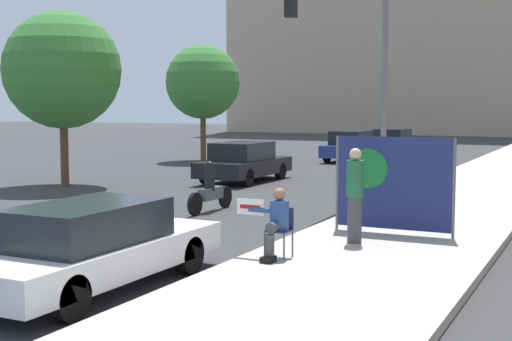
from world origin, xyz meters
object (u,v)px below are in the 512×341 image
(traffic_light_pole, at_px, (350,49))
(motorcycle_on_road, at_px, (210,190))
(street_tree_near_curb, at_px, (62,70))
(protest_banner, at_px, (393,183))
(car_on_road_distant, at_px, (393,141))
(car_on_road_nearest, at_px, (244,162))
(street_tree_midblock, at_px, (203,82))
(car_on_road_midblock, at_px, (351,146))
(seated_protester, at_px, (276,220))
(jogger_on_sidewalk, at_px, (355,194))
(parked_car_curbside, at_px, (93,246))

(traffic_light_pole, xyz_separation_m, motorcycle_on_road, (-2.94, -2.63, -3.79))
(street_tree_near_curb, bearing_deg, protest_banner, -20.41)
(car_on_road_distant, xyz_separation_m, motorcycle_on_road, (1.64, -23.83, -0.15))
(protest_banner, xyz_separation_m, traffic_light_pole, (-2.51, 4.57, 3.14))
(street_tree_near_curb, bearing_deg, car_on_road_nearest, 38.42)
(street_tree_midblock, bearing_deg, motorcycle_on_road, -58.85)
(car_on_road_distant, bearing_deg, street_tree_midblock, -127.41)
(traffic_light_pole, bearing_deg, car_on_road_distant, 102.19)
(motorcycle_on_road, xyz_separation_m, street_tree_near_curb, (-7.50, 2.88, 3.44))
(car_on_road_midblock, relative_size, car_on_road_distant, 0.97)
(street_tree_midblock, bearing_deg, street_tree_near_curb, -83.75)
(seated_protester, height_order, jogger_on_sidewalk, jogger_on_sidewalk)
(seated_protester, bearing_deg, protest_banner, 92.02)
(protest_banner, relative_size, street_tree_midblock, 0.43)
(seated_protester, height_order, parked_car_curbside, seated_protester)
(seated_protester, distance_m, parked_car_curbside, 3.24)
(car_on_road_midblock, bearing_deg, jogger_on_sidewalk, -71.16)
(car_on_road_midblock, xyz_separation_m, street_tree_midblock, (-6.71, -3.17, 3.18))
(seated_protester, bearing_deg, street_tree_midblock, 145.94)
(protest_banner, bearing_deg, seated_protester, -110.31)
(car_on_road_nearest, height_order, motorcycle_on_road, car_on_road_nearest)
(protest_banner, relative_size, motorcycle_on_road, 1.14)
(parked_car_curbside, xyz_separation_m, car_on_road_midblock, (-4.47, 25.45, 0.07))
(protest_banner, height_order, street_tree_near_curb, street_tree_near_curb)
(motorcycle_on_road, height_order, street_tree_midblock, street_tree_midblock)
(jogger_on_sidewalk, xyz_separation_m, car_on_road_midblock, (-7.12, 20.87, -0.36))
(car_on_road_distant, xyz_separation_m, street_tree_near_curb, (-5.86, -20.95, 3.29))
(car_on_road_nearest, bearing_deg, seated_protester, -60.36)
(traffic_light_pole, relative_size, parked_car_curbside, 1.31)
(street_tree_near_curb, bearing_deg, jogger_on_sidewalk, -25.81)
(protest_banner, height_order, motorcycle_on_road, protest_banner)
(parked_car_curbside, bearing_deg, protest_banner, 62.44)
(protest_banner, distance_m, car_on_road_nearest, 11.86)
(protest_banner, distance_m, parked_car_curbside, 6.60)
(car_on_road_nearest, xyz_separation_m, car_on_road_midblock, (0.47, 10.85, 0.02))
(protest_banner, distance_m, car_on_road_distant, 26.73)
(traffic_light_pole, height_order, street_tree_near_curb, traffic_light_pole)
(car_on_road_nearest, bearing_deg, car_on_road_distant, 87.02)
(car_on_road_distant, distance_m, street_tree_midblock, 12.17)
(protest_banner, bearing_deg, street_tree_midblock, 130.86)
(jogger_on_sidewalk, height_order, parked_car_curbside, jogger_on_sidewalk)
(car_on_road_distant, distance_m, street_tree_near_curb, 22.00)
(street_tree_near_curb, distance_m, street_tree_midblock, 11.70)
(car_on_road_distant, bearing_deg, protest_banner, -74.60)
(motorcycle_on_road, bearing_deg, street_tree_midblock, 121.15)
(car_on_road_nearest, bearing_deg, motorcycle_on_road, -69.70)
(street_tree_near_curb, bearing_deg, car_on_road_distant, 74.38)
(jogger_on_sidewalk, bearing_deg, car_on_road_midblock, -36.51)
(traffic_light_pole, xyz_separation_m, car_on_road_midblock, (-5.00, 15.05, -3.61))
(car_on_road_distant, bearing_deg, street_tree_near_curb, -105.62)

